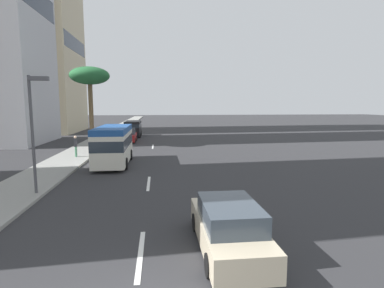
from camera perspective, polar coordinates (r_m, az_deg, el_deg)
ground_plane at (r=37.07m, az=-7.27°, el=0.38°), size 198.00×198.00×0.00m
sidewalk_right at (r=37.77m, az=-17.48°, el=0.34°), size 162.00×3.27×0.15m
lane_stripe_near at (r=9.85m, az=-9.66°, el=-19.70°), size 3.20×0.16×0.01m
lane_stripe_mid at (r=17.70m, az=-8.16°, el=-7.32°), size 3.20×0.16×0.01m
lane_stripe_far at (r=32.87m, az=-7.38°, el=-0.50°), size 3.20×0.16×0.01m
minibus_lead at (r=23.45m, az=-14.52°, el=0.03°), size 6.64×2.34×2.86m
van_second at (r=43.74m, az=-11.01°, el=3.04°), size 5.16×2.19×2.21m
car_third at (r=37.61m, az=-11.86°, el=1.56°), size 4.22×1.85×1.63m
car_fourth at (r=9.71m, az=6.84°, el=-15.25°), size 4.72×1.84×1.57m
pedestrian_near_lamp at (r=27.12m, az=-21.03°, el=-0.18°), size 0.35×0.26×1.78m
palm_tree at (r=34.06m, az=-18.68°, el=11.80°), size 4.08×4.08×8.27m
street_lamp at (r=16.46m, az=-27.54°, el=4.06°), size 0.24×0.97×5.71m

